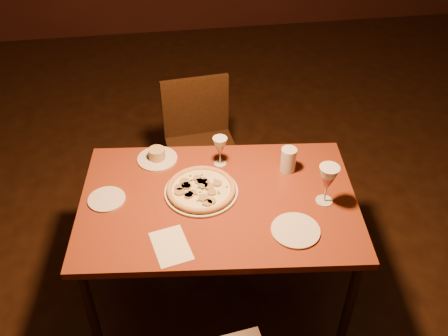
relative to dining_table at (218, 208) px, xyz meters
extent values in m
plane|color=black|center=(0.24, -0.07, -0.63)|extent=(7.00, 7.00, 0.00)
cube|color=maroon|center=(0.00, 0.00, 0.04)|extent=(1.37, 0.96, 0.04)
cylinder|color=black|center=(-0.63, -0.29, -0.30)|extent=(0.05, 0.05, 0.65)
cylinder|color=black|center=(-0.55, 0.42, -0.30)|extent=(0.05, 0.05, 0.65)
cylinder|color=black|center=(0.55, -0.42, -0.30)|extent=(0.05, 0.05, 0.65)
cylinder|color=black|center=(0.63, 0.29, -0.30)|extent=(0.05, 0.05, 0.65)
cube|color=black|center=(0.00, 0.69, -0.19)|extent=(0.44, 0.44, 0.04)
cube|color=black|center=(-0.02, 0.88, 0.02)|extent=(0.41, 0.07, 0.39)
cylinder|color=black|center=(-0.15, 0.51, -0.42)|extent=(0.03, 0.03, 0.42)
cylinder|color=black|center=(-0.18, 0.84, -0.42)|extent=(0.03, 0.03, 0.42)
cylinder|color=black|center=(0.18, 0.54, -0.42)|extent=(0.03, 0.03, 0.42)
cylinder|color=black|center=(0.15, 0.87, -0.42)|extent=(0.03, 0.03, 0.42)
cylinder|color=silver|center=(-0.07, 0.06, 0.07)|extent=(0.35, 0.35, 0.01)
cylinder|color=#FFECAF|center=(-0.07, 0.06, 0.08)|extent=(0.32, 0.32, 0.01)
torus|color=tan|center=(-0.07, 0.06, 0.09)|extent=(0.33, 0.33, 0.03)
cylinder|color=silver|center=(-0.27, 0.34, 0.07)|extent=(0.20, 0.20, 0.01)
cylinder|color=tan|center=(-0.27, 0.34, 0.10)|extent=(0.08, 0.08, 0.06)
cylinder|color=silver|center=(0.37, 0.16, 0.13)|extent=(0.08, 0.08, 0.13)
cylinder|color=silver|center=(-0.52, 0.07, 0.07)|extent=(0.17, 0.17, 0.01)
cylinder|color=silver|center=(0.30, -0.25, 0.07)|extent=(0.21, 0.21, 0.01)
cube|color=silver|center=(-0.24, -0.26, 0.06)|extent=(0.19, 0.24, 0.00)
camera|label=1|loc=(-0.22, -1.69, 1.66)|focal=40.00mm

